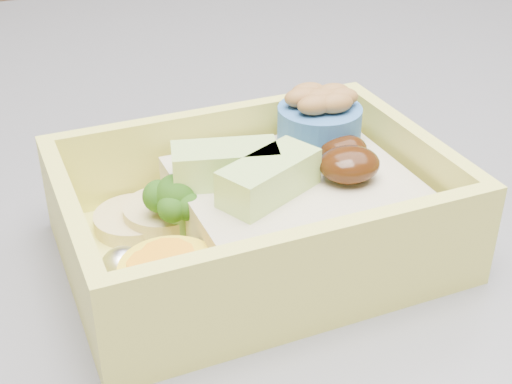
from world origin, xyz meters
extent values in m
cube|color=brown|center=(0.00, 1.20, 0.45)|extent=(3.20, 0.60, 0.90)
cube|color=#3B3B41|center=(0.00, -0.10, 0.90)|extent=(1.24, 0.84, 0.04)
cube|color=#E4E05E|center=(-0.16, -0.24, 0.92)|extent=(0.21, 0.17, 0.01)
cube|color=#E4E05E|center=(-0.16, -0.17, 0.95)|extent=(0.20, 0.03, 0.05)
cube|color=#E4E05E|center=(-0.15, -0.30, 0.95)|extent=(0.20, 0.03, 0.05)
cube|color=#E4E05E|center=(-0.06, -0.23, 0.95)|extent=(0.02, 0.13, 0.05)
cube|color=#E4E05E|center=(-0.25, -0.25, 0.95)|extent=(0.02, 0.13, 0.05)
cube|color=tan|center=(-0.13, -0.23, 0.94)|extent=(0.13, 0.12, 0.03)
ellipsoid|color=#321707|center=(-0.11, -0.24, 0.97)|extent=(0.04, 0.03, 0.02)
ellipsoid|color=#321707|center=(-0.10, -0.22, 0.97)|extent=(0.03, 0.03, 0.01)
cube|color=#B4DE74|center=(-0.15, -0.24, 0.97)|extent=(0.06, 0.05, 0.02)
cube|color=#B4DE74|center=(-0.17, -0.22, 0.97)|extent=(0.06, 0.03, 0.02)
cylinder|color=#6FA056|center=(-0.20, -0.23, 0.94)|extent=(0.01, 0.01, 0.02)
sphere|color=#265313|center=(-0.20, -0.23, 0.96)|extent=(0.02, 0.02, 0.02)
sphere|color=#265313|center=(-0.19, -0.22, 0.96)|extent=(0.02, 0.02, 0.02)
sphere|color=#265313|center=(-0.21, -0.22, 0.96)|extent=(0.02, 0.02, 0.02)
sphere|color=#265313|center=(-0.19, -0.23, 0.95)|extent=(0.02, 0.02, 0.02)
sphere|color=#265313|center=(-0.20, -0.23, 0.95)|extent=(0.02, 0.02, 0.02)
sphere|color=#265313|center=(-0.20, -0.22, 0.95)|extent=(0.02, 0.02, 0.02)
cylinder|color=yellow|center=(-0.21, -0.28, 0.94)|extent=(0.05, 0.05, 0.02)
cylinder|color=orange|center=(-0.21, -0.27, 0.95)|extent=(0.03, 0.03, 0.00)
cylinder|color=orange|center=(-0.22, -0.28, 0.96)|extent=(0.03, 0.03, 0.00)
cylinder|color=tan|center=(-0.22, -0.21, 0.93)|extent=(0.04, 0.04, 0.01)
cylinder|color=tan|center=(-0.20, -0.21, 0.94)|extent=(0.04, 0.04, 0.01)
ellipsoid|color=silver|center=(-0.18, -0.19, 0.94)|extent=(0.02, 0.02, 0.02)
ellipsoid|color=silver|center=(-0.23, -0.26, 0.94)|extent=(0.02, 0.02, 0.02)
cylinder|color=#3266AB|center=(-0.11, -0.19, 0.97)|extent=(0.05, 0.05, 0.02)
ellipsoid|color=brown|center=(-0.11, -0.19, 0.99)|extent=(0.02, 0.02, 0.01)
ellipsoid|color=brown|center=(-0.10, -0.19, 0.99)|extent=(0.02, 0.02, 0.01)
ellipsoid|color=brown|center=(-0.12, -0.19, 0.99)|extent=(0.02, 0.02, 0.01)
ellipsoid|color=brown|center=(-0.10, -0.20, 0.99)|extent=(0.02, 0.02, 0.01)
ellipsoid|color=brown|center=(-0.11, -0.20, 0.99)|extent=(0.02, 0.02, 0.01)
ellipsoid|color=brown|center=(-0.09, -0.20, 0.99)|extent=(0.02, 0.02, 0.01)
ellipsoid|color=brown|center=(-0.11, -0.18, 0.99)|extent=(0.02, 0.02, 0.01)
camera|label=1|loc=(-0.25, -0.54, 1.15)|focal=50.00mm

